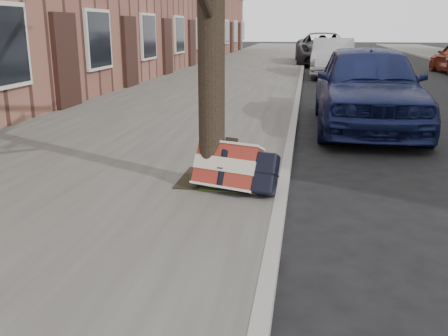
% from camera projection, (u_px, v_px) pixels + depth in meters
% --- Properties ---
extents(ground, '(120.00, 120.00, 0.00)m').
position_uv_depth(ground, '(421.00, 244.00, 4.31)').
color(ground, black).
rests_on(ground, ground).
extents(near_sidewalk, '(5.00, 70.00, 0.12)m').
position_uv_depth(near_sidewalk, '(237.00, 74.00, 19.11)').
color(near_sidewalk, '#66645D').
rests_on(near_sidewalk, ground).
extents(dirt_patch, '(0.85, 0.85, 0.02)m').
position_uv_depth(dirt_patch, '(218.00, 179.00, 5.72)').
color(dirt_patch, black).
rests_on(dirt_patch, near_sidewalk).
extents(suitcase_red, '(0.77, 0.58, 0.53)m').
position_uv_depth(suitcase_red, '(227.00, 166.00, 5.28)').
color(suitcase_red, maroon).
rests_on(suitcase_red, near_sidewalk).
extents(suitcase_navy, '(0.67, 0.48, 0.48)m').
position_uv_depth(suitcase_navy, '(248.00, 171.00, 5.18)').
color(suitcase_navy, black).
rests_on(suitcase_navy, near_sidewalk).
extents(car_near_front, '(1.82, 4.53, 1.54)m').
position_uv_depth(car_near_front, '(367.00, 86.00, 9.06)').
color(car_near_front, '#141A47').
rests_on(car_near_front, ground).
extents(car_near_mid, '(1.68, 4.31, 1.40)m').
position_uv_depth(car_near_mid, '(333.00, 57.00, 18.65)').
color(car_near_mid, '#AEB1B7').
rests_on(car_near_mid, ground).
extents(car_near_back, '(2.77, 5.63, 1.54)m').
position_uv_depth(car_near_back, '(323.00, 49.00, 24.40)').
color(car_near_back, '#323135').
rests_on(car_near_back, ground).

